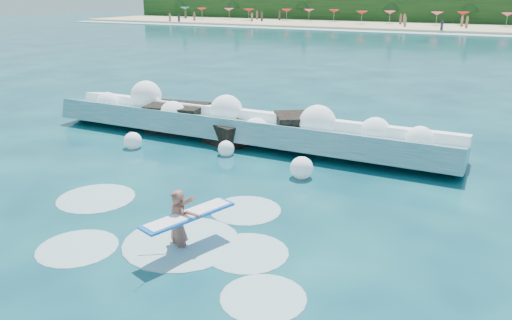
{
  "coord_description": "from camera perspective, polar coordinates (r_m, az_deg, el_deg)",
  "views": [
    {
      "loc": [
        7.6,
        -10.12,
        5.82
      ],
      "look_at": [
        1.5,
        2.0,
        1.2
      ],
      "focal_mm": 35.0,
      "sensor_mm": 36.0,
      "label": 1
    }
  ],
  "objects": [
    {
      "name": "breaking_wave",
      "position": [
        20.43,
        -1.58,
        3.75
      ],
      "size": [
        17.19,
        2.71,
        1.48
      ],
      "color": "teal",
      "rests_on": "ground"
    },
    {
      "name": "wave_spray",
      "position": [
        20.22,
        -1.99,
        4.87
      ],
      "size": [
        14.83,
        4.37,
        2.07
      ],
      "color": "white",
      "rests_on": "ground"
    },
    {
      "name": "beach_umbrellas",
      "position": [
        90.69,
        22.82,
        15.14
      ],
      "size": [
        114.46,
        6.75,
        0.5
      ],
      "color": "#158673",
      "rests_on": "ground"
    },
    {
      "name": "beach",
      "position": [
        88.63,
        22.44,
        13.79
      ],
      "size": [
        140.0,
        20.0,
        0.4
      ],
      "primitive_type": "cube",
      "color": "tan",
      "rests_on": "ground"
    },
    {
      "name": "rock_cluster",
      "position": [
        20.83,
        -3.04,
        3.84
      ],
      "size": [
        8.36,
        3.45,
        1.43
      ],
      "color": "black",
      "rests_on": "ground"
    },
    {
      "name": "beachgoers",
      "position": [
        84.77,
        26.79,
        13.67
      ],
      "size": [
        102.47,
        12.71,
        1.94
      ],
      "color": "#3F332D",
      "rests_on": "ground"
    },
    {
      "name": "treeline",
      "position": [
        98.47,
        23.17,
        15.42
      ],
      "size": [
        140.0,
        4.0,
        5.0
      ],
      "primitive_type": "cube",
      "color": "black",
      "rests_on": "ground"
    },
    {
      "name": "wet_band",
      "position": [
        77.71,
        21.64,
        13.25
      ],
      "size": [
        140.0,
        5.0,
        0.08
      ],
      "primitive_type": "cube",
      "color": "silver",
      "rests_on": "ground"
    },
    {
      "name": "surf_foam",
      "position": [
        12.89,
        -9.37,
        -8.3
      ],
      "size": [
        8.67,
        5.71,
        0.14
      ],
      "color": "silver",
      "rests_on": "ground"
    },
    {
      "name": "ground",
      "position": [
        13.93,
        -9.3,
        -6.16
      ],
      "size": [
        200.0,
        200.0,
        0.0
      ],
      "primitive_type": "plane",
      "color": "#072B3E",
      "rests_on": "ground"
    },
    {
      "name": "surfer_with_board",
      "position": [
        11.92,
        -8.65,
        -7.15
      ],
      "size": [
        1.3,
        2.93,
        1.75
      ],
      "color": "#8F4E42",
      "rests_on": "ground"
    }
  ]
}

